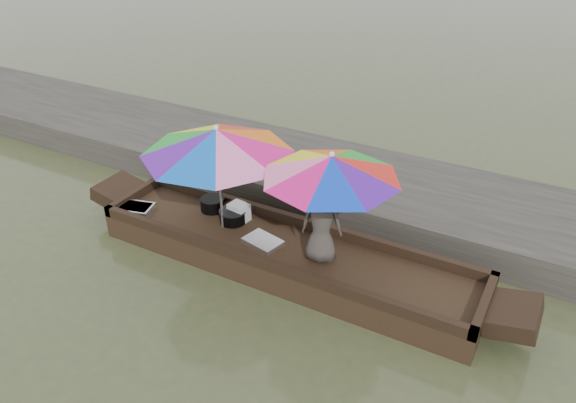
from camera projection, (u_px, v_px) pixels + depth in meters
The scene contains 11 objects.
water at pixel (285, 267), 7.76m from camera, with size 80.00×80.00×0.00m, color #3C4628.
dock at pixel (349, 185), 9.30m from camera, with size 22.00×2.20×0.50m, color #2D2B26.
boat_hull at pixel (284, 257), 7.67m from camera, with size 5.38×1.20×0.35m, color black.
cooking_pot at pixel (213, 204), 8.37m from camera, with size 0.36×0.36×0.19m, color black.
tray_crayfish at pixel (136, 209), 8.35m from camera, with size 0.50×0.35×0.09m, color silver.
tray_scallop at pixel (263, 242), 7.63m from camera, with size 0.50×0.35×0.06m, color silver.
charcoal_grill at pixel (233, 217), 8.08m from camera, with size 0.37×0.37×0.18m, color black.
supply_bag at pixel (239, 212), 8.10m from camera, with size 0.28×0.22×0.26m, color silver.
vendor at pixel (322, 224), 7.07m from camera, with size 0.53×0.35×1.08m, color #423B35.
umbrella_bow at pixel (219, 179), 7.62m from camera, with size 2.05×2.05×1.55m, color #E51481, non-canonical shape.
umbrella_stern at pixel (329, 209), 6.93m from camera, with size 1.72×1.72×1.55m, color red, non-canonical shape.
Camera 1 is at (3.06, -5.45, 4.69)m, focal length 35.00 mm.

